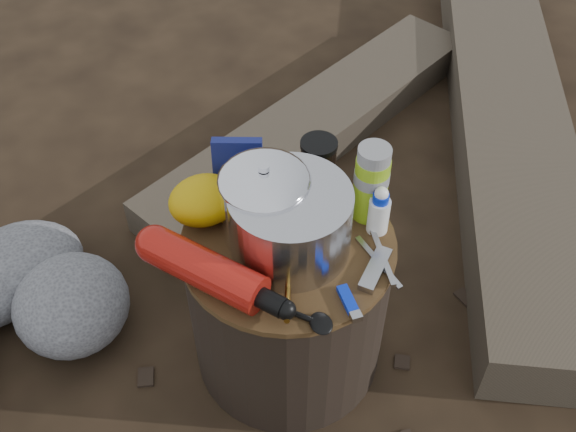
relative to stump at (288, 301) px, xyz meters
name	(u,v)px	position (x,y,z in m)	size (l,w,h in m)	color
ground	(288,350)	(0.00, 0.00, -0.20)	(60.00, 60.00, 0.00)	black
stump	(288,301)	(0.00, 0.00, 0.00)	(0.44, 0.44, 0.40)	black
rock_ring	(7,430)	(-0.64, -0.02, -0.10)	(0.49, 1.06, 0.21)	#5B5B60
log_main	(508,119)	(0.94, 0.48, -0.12)	(0.32, 1.89, 0.16)	#3D3429
log_small	(316,124)	(0.38, 0.71, -0.15)	(0.24, 1.33, 0.11)	#3D3429
foil_windscreen	(290,221)	(0.00, -0.01, 0.27)	(0.24, 0.24, 0.15)	#BABAC0
camping_pot	(265,202)	(-0.03, 0.04, 0.29)	(0.18, 0.18, 0.18)	white
fuel_bottle	(206,270)	(-0.18, -0.04, 0.24)	(0.08, 0.32, 0.08)	#AA1911
thermos	(371,183)	(0.19, 0.01, 0.29)	(0.07, 0.07, 0.18)	#8FC01B
travel_mug	(318,163)	(0.12, 0.14, 0.26)	(0.08, 0.08, 0.11)	black
stuff_sack	(204,200)	(-0.13, 0.13, 0.25)	(0.15, 0.12, 0.10)	#C89C08
food_pouch	(238,167)	(-0.04, 0.18, 0.27)	(0.10, 0.02, 0.13)	#0F1551
lighter	(348,299)	(0.05, -0.18, 0.21)	(0.02, 0.08, 0.01)	#0828C6
multitool	(375,269)	(0.13, -0.13, 0.21)	(0.03, 0.11, 0.02)	#A3A3A7
pot_grabber	(378,261)	(0.14, -0.12, 0.21)	(0.04, 0.15, 0.01)	#A3A3A7
spork	(284,308)	(-0.07, -0.15, 0.21)	(0.03, 0.16, 0.01)	black
squeeze_bottle	(379,212)	(0.18, -0.04, 0.25)	(0.04, 0.04, 0.10)	white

